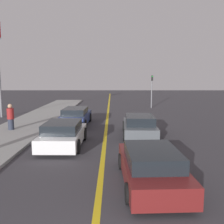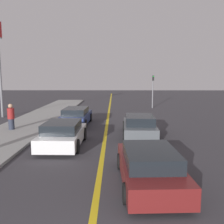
{
  "view_description": "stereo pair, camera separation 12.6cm",
  "coord_description": "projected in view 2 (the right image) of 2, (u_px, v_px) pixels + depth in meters",
  "views": [
    {
      "loc": [
        0.39,
        -2.61,
        3.53
      ],
      "look_at": [
        0.38,
        13.92,
        1.14
      ],
      "focal_mm": 40.0,
      "sensor_mm": 36.0,
      "label": 1
    },
    {
      "loc": [
        0.52,
        -2.61,
        3.53
      ],
      "look_at": [
        0.38,
        13.92,
        1.14
      ],
      "focal_mm": 40.0,
      "sensor_mm": 36.0,
      "label": 2
    }
  ],
  "objects": [
    {
      "name": "road_center_line",
      "position": [
        108.0,
        118.0,
        20.91
      ],
      "size": [
        0.2,
        60.0,
        0.01
      ],
      "color": "gold",
      "rests_on": "ground_plane"
    },
    {
      "name": "car_ahead_center",
      "position": [
        63.0,
        134.0,
        12.54
      ],
      "size": [
        2.02,
        4.1,
        1.28
      ],
      "rotation": [
        0.0,
        0.0,
        -0.01
      ],
      "color": "silver",
      "rests_on": "ground_plane"
    },
    {
      "name": "car_far_distant",
      "position": [
        139.0,
        126.0,
        14.79
      ],
      "size": [
        2.06,
        4.15,
        1.24
      ],
      "rotation": [
        0.0,
        0.0,
        -0.03
      ],
      "color": "#4C5156",
      "rests_on": "ground_plane"
    },
    {
      "name": "sidewalk_left",
      "position": [
        35.0,
        121.0,
        19.48
      ],
      "size": [
        3.62,
        33.04,
        0.14
      ],
      "color": "gray",
      "rests_on": "ground_plane"
    },
    {
      "name": "car_parked_left_lot",
      "position": [
        76.0,
        116.0,
        18.08
      ],
      "size": [
        2.0,
        4.63,
        1.27
      ],
      "rotation": [
        0.0,
        0.0,
        -0.03
      ],
      "color": "navy",
      "rests_on": "ground_plane"
    },
    {
      "name": "car_near_right_lane",
      "position": [
        149.0,
        166.0,
        8.15
      ],
      "size": [
        2.07,
        4.32,
        1.23
      ],
      "rotation": [
        0.0,
        0.0,
        0.04
      ],
      "color": "maroon",
      "rests_on": "ground_plane"
    },
    {
      "name": "pedestrian_mid_group",
      "position": [
        11.0,
        117.0,
        15.9
      ],
      "size": [
        0.43,
        0.43,
        1.65
      ],
      "color": "#282D3D",
      "rests_on": "sidewalk_left"
    },
    {
      "name": "traffic_light",
      "position": [
        153.0,
        88.0,
        27.42
      ],
      "size": [
        0.18,
        0.4,
        3.6
      ],
      "color": "slate",
      "rests_on": "ground_plane"
    }
  ]
}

